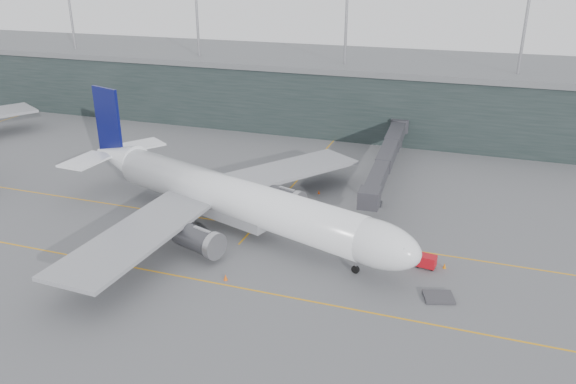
% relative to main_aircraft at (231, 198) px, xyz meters
% --- Properties ---
extents(ground, '(320.00, 320.00, 0.00)m').
position_rel_main_aircraft_xyz_m(ground, '(-2.03, 5.57, -4.74)').
color(ground, '#56555A').
rests_on(ground, ground).
extents(taxiline_a, '(160.00, 0.25, 0.02)m').
position_rel_main_aircraft_xyz_m(taxiline_a, '(-2.03, 1.57, -4.73)').
color(taxiline_a, orange).
rests_on(taxiline_a, ground).
extents(taxiline_b, '(160.00, 0.25, 0.02)m').
position_rel_main_aircraft_xyz_m(taxiline_b, '(-2.03, -14.43, -4.73)').
color(taxiline_b, orange).
rests_on(taxiline_b, ground).
extents(taxiline_lead_main, '(0.25, 60.00, 0.02)m').
position_rel_main_aircraft_xyz_m(taxiline_lead_main, '(2.97, 25.57, -4.73)').
color(taxiline_lead_main, orange).
rests_on(taxiline_lead_main, ground).
extents(terminal, '(240.00, 36.00, 29.00)m').
position_rel_main_aircraft_xyz_m(terminal, '(-2.04, 63.56, 2.88)').
color(terminal, '#1D2826').
rests_on(terminal, ground).
extents(main_aircraft, '(58.60, 54.00, 16.88)m').
position_rel_main_aircraft_xyz_m(main_aircraft, '(0.00, 0.00, 0.00)').
color(main_aircraft, white).
rests_on(main_aircraft, ground).
extents(jet_bridge, '(4.88, 43.15, 6.00)m').
position_rel_main_aircraft_xyz_m(jet_bridge, '(17.77, 28.28, -0.25)').
color(jet_bridge, '#303035').
rests_on(jet_bridge, ground).
extents(gse_cart, '(2.61, 1.86, 1.64)m').
position_rel_main_aircraft_xyz_m(gse_cart, '(27.65, -2.38, -3.82)').
color(gse_cart, '#B60D16').
rests_on(gse_cart, ground).
extents(baggage_dolly, '(3.95, 3.52, 0.33)m').
position_rel_main_aircraft_xyz_m(baggage_dolly, '(29.84, -9.12, -4.54)').
color(baggage_dolly, '#36353A').
rests_on(baggage_dolly, ground).
extents(uld_a, '(2.21, 1.94, 1.72)m').
position_rel_main_aircraft_xyz_m(uld_a, '(-7.66, 15.65, -3.84)').
color(uld_a, '#393A3E').
rests_on(uld_a, ground).
extents(uld_b, '(2.45, 2.21, 1.83)m').
position_rel_main_aircraft_xyz_m(uld_b, '(-3.48, 16.86, -3.77)').
color(uld_b, '#393A3E').
rests_on(uld_b, ground).
extents(uld_c, '(1.81, 1.46, 1.63)m').
position_rel_main_aircraft_xyz_m(uld_c, '(-1.89, 16.73, -3.88)').
color(uld_c, '#393A3E').
rests_on(uld_c, ground).
extents(cone_nose, '(0.45, 0.45, 0.71)m').
position_rel_main_aircraft_xyz_m(cone_nose, '(29.91, -1.86, -4.38)').
color(cone_nose, '#CB6F0B').
rests_on(cone_nose, ground).
extents(cone_wing_stbd, '(0.50, 0.50, 0.80)m').
position_rel_main_aircraft_xyz_m(cone_wing_stbd, '(5.22, -13.42, -4.34)').
color(cone_wing_stbd, '#E5550C').
rests_on(cone_wing_stbd, ground).
extents(cone_wing_port, '(0.40, 0.40, 0.63)m').
position_rel_main_aircraft_xyz_m(cone_wing_port, '(8.24, 16.47, -4.42)').
color(cone_wing_port, '#F7560D').
rests_on(cone_wing_port, ground).
extents(cone_tail, '(0.39, 0.39, 0.61)m').
position_rel_main_aircraft_xyz_m(cone_tail, '(-11.92, -6.59, -4.43)').
color(cone_tail, orange).
rests_on(cone_tail, ground).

